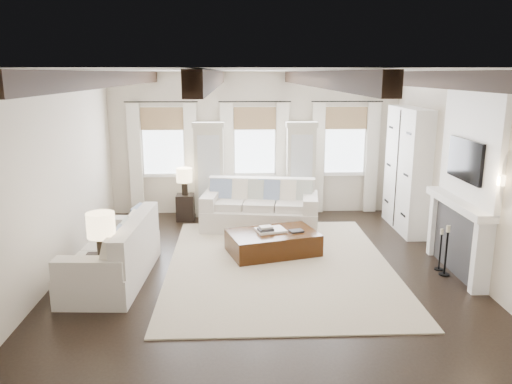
{
  "coord_description": "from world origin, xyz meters",
  "views": [
    {
      "loc": [
        -0.43,
        -7.48,
        3.16
      ],
      "look_at": [
        -0.09,
        0.93,
        1.15
      ],
      "focal_mm": 35.0,
      "sensor_mm": 36.0,
      "label": 1
    }
  ],
  "objects_px": {
    "side_table_back": "(185,207)",
    "ottoman": "(273,243)",
    "sofa_back": "(260,209)",
    "side_table_front": "(105,278)"
  },
  "relations": [
    {
      "from": "ottoman",
      "to": "side_table_front",
      "type": "relative_size",
      "value": 2.56
    },
    {
      "from": "ottoman",
      "to": "side_table_back",
      "type": "height_order",
      "value": "side_table_back"
    },
    {
      "from": "ottoman",
      "to": "side_table_front",
      "type": "distance_m",
      "value": 3.07
    },
    {
      "from": "sofa_back",
      "to": "ottoman",
      "type": "relative_size",
      "value": 1.61
    },
    {
      "from": "sofa_back",
      "to": "side_table_front",
      "type": "relative_size",
      "value": 4.13
    },
    {
      "from": "side_table_back",
      "to": "ottoman",
      "type": "bearing_deg",
      "value": -51.12
    },
    {
      "from": "sofa_back",
      "to": "ottoman",
      "type": "bearing_deg",
      "value": -84.56
    },
    {
      "from": "sofa_back",
      "to": "side_table_front",
      "type": "distance_m",
      "value": 4.05
    },
    {
      "from": "ottoman",
      "to": "sofa_back",
      "type": "bearing_deg",
      "value": 79.33
    },
    {
      "from": "sofa_back",
      "to": "side_table_front",
      "type": "bearing_deg",
      "value": -126.24
    },
    {
      "from": "sofa_back",
      "to": "side_table_back",
      "type": "distance_m",
      "value": 1.75
    },
    {
      "from": "sofa_back",
      "to": "ottoman",
      "type": "xyz_separation_m",
      "value": [
        0.15,
        -1.55,
        -0.21
      ]
    },
    {
      "from": "side_table_back",
      "to": "sofa_back",
      "type": "bearing_deg",
      "value": -21.7
    },
    {
      "from": "ottoman",
      "to": "side_table_back",
      "type": "relative_size",
      "value": 2.69
    },
    {
      "from": "side_table_front",
      "to": "sofa_back",
      "type": "bearing_deg",
      "value": 53.76
    }
  ]
}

